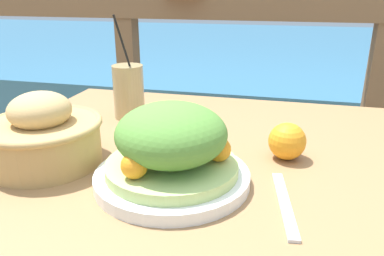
% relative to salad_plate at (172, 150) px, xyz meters
% --- Properties ---
extents(patio_table, '(0.91, 0.95, 0.75)m').
position_rel_salad_plate_xyz_m(patio_table, '(0.02, 0.05, -0.16)').
color(patio_table, '#997047').
rests_on(patio_table, ground_plane).
extents(railing_fence, '(2.80, 0.08, 1.03)m').
position_rel_salad_plate_xyz_m(railing_fence, '(0.02, 0.84, -0.06)').
color(railing_fence, brown).
rests_on(railing_fence, ground_plane).
extents(sea_backdrop, '(12.00, 4.00, 0.53)m').
position_rel_salad_plate_xyz_m(sea_backdrop, '(0.02, 3.34, -0.54)').
color(sea_backdrop, teal).
rests_on(sea_backdrop, ground_plane).
extents(salad_plate, '(0.25, 0.25, 0.13)m').
position_rel_salad_plate_xyz_m(salad_plate, '(0.00, 0.00, 0.00)').
color(salad_plate, white).
rests_on(salad_plate, patio_table).
extents(drink_glass, '(0.07, 0.07, 0.25)m').
position_rel_salad_plate_xyz_m(drink_glass, '(-0.20, 0.29, 0.01)').
color(drink_glass, tan).
rests_on(drink_glass, patio_table).
extents(bread_basket, '(0.21, 0.21, 0.13)m').
position_rel_salad_plate_xyz_m(bread_basket, '(-0.24, 0.02, -0.00)').
color(bread_basket, tan).
rests_on(bread_basket, patio_table).
extents(knife, '(0.04, 0.18, 0.00)m').
position_rel_salad_plate_xyz_m(knife, '(0.18, -0.02, -0.06)').
color(knife, silver).
rests_on(knife, patio_table).
extents(orange_near_basket, '(0.07, 0.07, 0.07)m').
position_rel_salad_plate_xyz_m(orange_near_basket, '(0.18, 0.14, -0.02)').
color(orange_near_basket, orange).
rests_on(orange_near_basket, patio_table).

